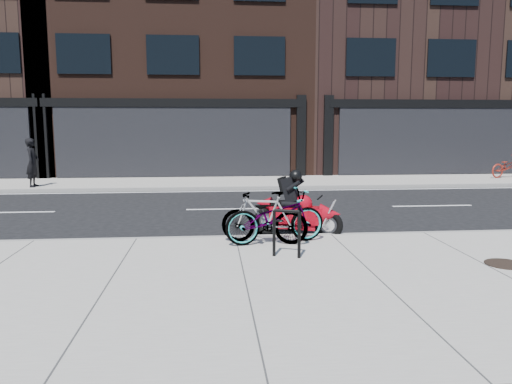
{
  "coord_description": "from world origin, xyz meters",
  "views": [
    {
      "loc": [
        -0.48,
        -11.98,
        2.46
      ],
      "look_at": [
        0.51,
        -0.95,
        0.9
      ],
      "focal_mm": 35.0,
      "sensor_mm": 36.0,
      "label": 1
    }
  ],
  "objects": [
    {
      "name": "sidewalk_far",
      "position": [
        0.0,
        7.75,
        0.07
      ],
      "size": [
        60.0,
        3.5,
        0.13
      ],
      "primitive_type": "cube",
      "color": "gray",
      "rests_on": "ground"
    },
    {
      "name": "bicycle_front",
      "position": [
        0.73,
        -2.6,
        0.65
      ],
      "size": [
        2.09,
        1.1,
        1.04
      ],
      "primitive_type": "imported",
      "rotation": [
        0.0,
        0.0,
        1.78
      ],
      "color": "gray",
      "rests_on": "sidewalk_near"
    },
    {
      "name": "ground",
      "position": [
        0.0,
        0.0,
        0.0
      ],
      "size": [
        120.0,
        120.0,
        0.0
      ],
      "primitive_type": "plane",
      "color": "black",
      "rests_on": "ground"
    },
    {
      "name": "building_mideast",
      "position": [
        10.0,
        14.5,
        6.25
      ],
      "size": [
        12.0,
        10.0,
        12.5
      ],
      "primitive_type": "cube",
      "color": "black",
      "rests_on": "ground"
    },
    {
      "name": "bicycle_rear",
      "position": [
        0.52,
        -2.6,
        0.64
      ],
      "size": [
        1.76,
        0.93,
        1.02
      ],
      "primitive_type": "imported",
      "rotation": [
        0.0,
        0.0,
        4.43
      ],
      "color": "gray",
      "rests_on": "sidewalk_near"
    },
    {
      "name": "bicycle_far",
      "position": [
        12.0,
        7.92,
        0.6
      ],
      "size": [
        1.89,
        1.1,
        0.94
      ],
      "primitive_type": "imported",
      "rotation": [
        0.0,
        0.0,
        1.86
      ],
      "color": "maroon",
      "rests_on": "sidewalk_far"
    },
    {
      "name": "pedestrian",
      "position": [
        -6.89,
        6.58,
        1.01
      ],
      "size": [
        0.44,
        0.65,
        1.75
      ],
      "primitive_type": "imported",
      "rotation": [
        0.0,
        0.0,
        1.6
      ],
      "color": "black",
      "rests_on": "sidewalk_far"
    },
    {
      "name": "sidewalk_near",
      "position": [
        0.0,
        -5.0,
        0.07
      ],
      "size": [
        60.0,
        6.0,
        0.13
      ],
      "primitive_type": "cube",
      "color": "gray",
      "rests_on": "ground"
    },
    {
      "name": "building_center",
      "position": [
        -2.0,
        14.5,
        7.25
      ],
      "size": [
        12.0,
        10.0,
        14.5
      ],
      "primitive_type": "cube",
      "color": "black",
      "rests_on": "ground"
    },
    {
      "name": "bike_rack",
      "position": [
        0.8,
        -3.62,
        0.62
      ],
      "size": [
        0.47,
        0.23,
        0.84
      ],
      "rotation": [
        0.0,
        0.0,
        -0.39
      ],
      "color": "black",
      "rests_on": "sidewalk_near"
    },
    {
      "name": "motorcycle",
      "position": [
        1.42,
        -1.63,
        0.6
      ],
      "size": [
        1.87,
        1.03,
        1.47
      ],
      "rotation": [
        0.0,
        0.0,
        -0.38
      ],
      "color": "black",
      "rests_on": "ground"
    },
    {
      "name": "manhole_cover",
      "position": [
        4.34,
        -4.41,
        0.14
      ],
      "size": [
        0.88,
        0.88,
        0.02
      ],
      "primitive_type": "cylinder",
      "rotation": [
        0.0,
        0.0,
        0.43
      ],
      "color": "black",
      "rests_on": "sidewalk_near"
    }
  ]
}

